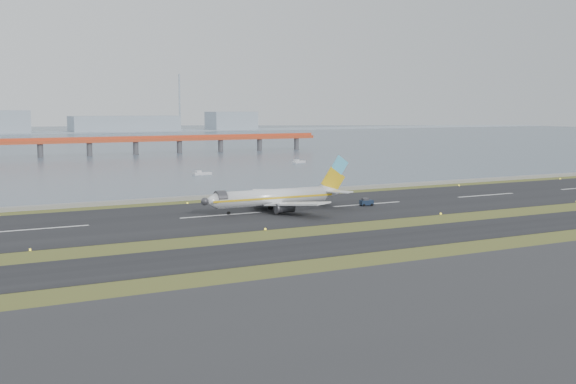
% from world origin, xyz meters
% --- Properties ---
extents(ground, '(1000.00, 1000.00, 0.00)m').
position_xyz_m(ground, '(0.00, 0.00, 0.00)').
color(ground, '#3D4D1B').
rests_on(ground, ground).
extents(apron_strip, '(1000.00, 50.00, 0.10)m').
position_xyz_m(apron_strip, '(0.00, -55.00, 0.05)').
color(apron_strip, '#2E2F31').
rests_on(apron_strip, ground).
extents(taxiway_strip, '(1000.00, 18.00, 0.10)m').
position_xyz_m(taxiway_strip, '(0.00, -12.00, 0.05)').
color(taxiway_strip, black).
rests_on(taxiway_strip, ground).
extents(runway_strip, '(1000.00, 45.00, 0.10)m').
position_xyz_m(runway_strip, '(0.00, 30.00, 0.05)').
color(runway_strip, black).
rests_on(runway_strip, ground).
extents(seawall, '(1000.00, 2.50, 1.00)m').
position_xyz_m(seawall, '(0.00, 60.00, 0.50)').
color(seawall, gray).
rests_on(seawall, ground).
extents(red_pier, '(260.00, 5.00, 10.20)m').
position_xyz_m(red_pier, '(20.00, 250.00, 7.28)').
color(red_pier, '#C24321').
rests_on(red_pier, ground).
extents(airliner, '(38.52, 32.89, 12.80)m').
position_xyz_m(airliner, '(14.23, 29.97, 3.46)').
color(airliner, white).
rests_on(airliner, ground).
extents(pushback_tug, '(3.41, 2.29, 2.04)m').
position_xyz_m(pushback_tug, '(38.15, 27.74, 0.99)').
color(pushback_tug, '#142137').
rests_on(pushback_tug, ground).
extents(workboat_near, '(7.09, 2.72, 1.69)m').
position_xyz_m(workboat_near, '(32.51, 126.11, 0.53)').
color(workboat_near, silver).
rests_on(workboat_near, ground).
extents(workboat_far, '(7.36, 4.63, 1.71)m').
position_xyz_m(workboat_far, '(91.52, 159.68, 0.54)').
color(workboat_far, silver).
rests_on(workboat_far, ground).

